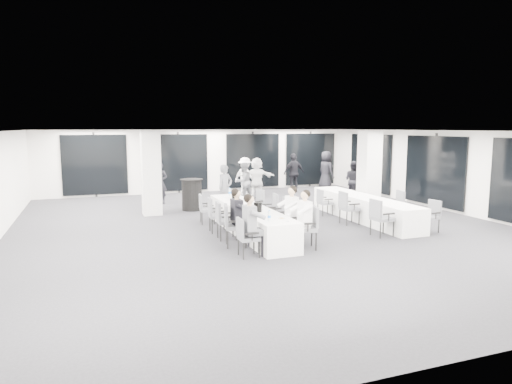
{
  "coord_description": "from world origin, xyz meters",
  "views": [
    {
      "loc": [
        -4.71,
        -12.15,
        2.92
      ],
      "look_at": [
        -0.33,
        -0.2,
        1.1
      ],
      "focal_mm": 32.0,
      "sensor_mm": 36.0,
      "label": 1
    }
  ],
  "objects_px": {
    "standing_guest_e": "(326,168)",
    "standing_guest_f": "(257,175)",
    "banquet_table_side": "(364,208)",
    "standing_guest_h": "(353,178)",
    "chair_side_left_mid": "(347,206)",
    "chair_side_right_near": "(431,214)",
    "standing_guest_g": "(160,180)",
    "chair_main_right_fourth": "(271,209)",
    "chair_main_left_fourth": "(215,213)",
    "chair_side_right_far": "(366,197)",
    "chair_main_left_far": "(205,207)",
    "chair_side_left_far": "(323,201)",
    "chair_main_right_near": "(309,225)",
    "chair_side_left_near": "(380,215)",
    "standing_guest_a": "(225,185)",
    "standing_guest_c": "(245,174)",
    "chair_main_left_mid": "(224,218)",
    "chair_main_right_mid": "(281,213)",
    "ice_bucket_near": "(258,207)",
    "standing_guest_d": "(294,170)",
    "chair_main_left_near": "(245,235)",
    "ice_bucket_far": "(236,195)",
    "chair_main_right_second": "(295,219)",
    "cocktail_table": "(192,194)",
    "chair_main_left_second": "(232,223)",
    "chair_main_right_far": "(256,203)",
    "chair_side_right_mid": "(396,204)",
    "banquet_table_main": "(249,220)"
  },
  "relations": [
    {
      "from": "chair_main_right_second",
      "to": "standing_guest_c",
      "type": "xyz_separation_m",
      "value": [
        1.41,
        8.19,
        0.32
      ]
    },
    {
      "from": "standing_guest_e",
      "to": "chair_side_left_far",
      "type": "bearing_deg",
      "value": 139.52
    },
    {
      "from": "chair_main_right_near",
      "to": "chair_side_right_near",
      "type": "bearing_deg",
      "value": -71.2
    },
    {
      "from": "standing_guest_e",
      "to": "standing_guest_f",
      "type": "xyz_separation_m",
      "value": [
        -3.79,
        -0.96,
        -0.08
      ]
    },
    {
      "from": "chair_side_right_near",
      "to": "chair_side_right_far",
      "type": "relative_size",
      "value": 0.95
    },
    {
      "from": "chair_main_left_mid",
      "to": "standing_guest_e",
      "type": "relative_size",
      "value": 0.48
    },
    {
      "from": "chair_main_left_fourth",
      "to": "standing_guest_d",
      "type": "height_order",
      "value": "standing_guest_d"
    },
    {
      "from": "standing_guest_f",
      "to": "chair_main_left_fourth",
      "type": "bearing_deg",
      "value": 71.81
    },
    {
      "from": "chair_side_left_near",
      "to": "standing_guest_e",
      "type": "distance_m",
      "value": 9.18
    },
    {
      "from": "banquet_table_side",
      "to": "standing_guest_h",
      "type": "xyz_separation_m",
      "value": [
        1.91,
        3.67,
        0.51
      ]
    },
    {
      "from": "chair_side_right_mid",
      "to": "chair_main_right_second",
      "type": "bearing_deg",
      "value": 115.2
    },
    {
      "from": "chair_main_left_near",
      "to": "chair_main_right_fourth",
      "type": "distance_m",
      "value": 3.09
    },
    {
      "from": "chair_side_left_far",
      "to": "ice_bucket_far",
      "type": "relative_size",
      "value": 3.26
    },
    {
      "from": "chair_main_left_near",
      "to": "chair_main_left_mid",
      "type": "distance_m",
      "value": 1.75
    },
    {
      "from": "standing_guest_f",
      "to": "chair_side_left_mid",
      "type": "bearing_deg",
      "value": 108.64
    },
    {
      "from": "chair_main_right_far",
      "to": "chair_side_left_far",
      "type": "bearing_deg",
      "value": -98.73
    },
    {
      "from": "ice_bucket_near",
      "to": "banquet_table_main",
      "type": "bearing_deg",
      "value": 87.15
    },
    {
      "from": "chair_main_left_far",
      "to": "banquet_table_side",
      "type": "bearing_deg",
      "value": 83.4
    },
    {
      "from": "chair_main_left_second",
      "to": "chair_side_left_near",
      "type": "distance_m",
      "value": 4.03
    },
    {
      "from": "chair_side_left_mid",
      "to": "chair_side_right_near",
      "type": "height_order",
      "value": "chair_side_left_mid"
    },
    {
      "from": "chair_side_left_mid",
      "to": "chair_main_left_fourth",
      "type": "bearing_deg",
      "value": -93.77
    },
    {
      "from": "banquet_table_side",
      "to": "chair_side_left_far",
      "type": "relative_size",
      "value": 5.79
    },
    {
      "from": "chair_main_left_near",
      "to": "chair_side_left_near",
      "type": "height_order",
      "value": "chair_side_left_near"
    },
    {
      "from": "chair_side_right_near",
      "to": "standing_guest_d",
      "type": "relative_size",
      "value": 0.45
    },
    {
      "from": "standing_guest_h",
      "to": "cocktail_table",
      "type": "bearing_deg",
      "value": 69.75
    },
    {
      "from": "chair_main_right_mid",
      "to": "ice_bucket_near",
      "type": "distance_m",
      "value": 1.06
    },
    {
      "from": "chair_main_left_second",
      "to": "standing_guest_f",
      "type": "height_order",
      "value": "standing_guest_f"
    },
    {
      "from": "banquet_table_side",
      "to": "cocktail_table",
      "type": "relative_size",
      "value": 4.54
    },
    {
      "from": "banquet_table_side",
      "to": "standing_guest_a",
      "type": "relative_size",
      "value": 2.7
    },
    {
      "from": "chair_main_right_second",
      "to": "standing_guest_d",
      "type": "relative_size",
      "value": 0.52
    },
    {
      "from": "chair_main_left_mid",
      "to": "standing_guest_h",
      "type": "relative_size",
      "value": 0.55
    },
    {
      "from": "ice_bucket_far",
      "to": "chair_side_left_mid",
      "type": "bearing_deg",
      "value": -21.11
    },
    {
      "from": "chair_main_right_near",
      "to": "standing_guest_d",
      "type": "xyz_separation_m",
      "value": [
        3.73,
        8.93,
        0.4
      ]
    },
    {
      "from": "chair_main_right_fourth",
      "to": "chair_side_right_far",
      "type": "bearing_deg",
      "value": -64.99
    },
    {
      "from": "chair_side_left_mid",
      "to": "standing_guest_a",
      "type": "bearing_deg",
      "value": -138.23
    },
    {
      "from": "chair_main_right_mid",
      "to": "standing_guest_g",
      "type": "relative_size",
      "value": 0.55
    },
    {
      "from": "chair_side_left_mid",
      "to": "standing_guest_c",
      "type": "xyz_separation_m",
      "value": [
        -0.92,
        6.86,
        0.34
      ]
    },
    {
      "from": "chair_main_right_far",
      "to": "standing_guest_f",
      "type": "xyz_separation_m",
      "value": [
        1.65,
        4.47,
        0.38
      ]
    },
    {
      "from": "chair_side_left_far",
      "to": "chair_main_left_fourth",
      "type": "bearing_deg",
      "value": -72.26
    },
    {
      "from": "chair_side_right_mid",
      "to": "standing_guest_c",
      "type": "bearing_deg",
      "value": 28.89
    },
    {
      "from": "chair_side_right_near",
      "to": "standing_guest_g",
      "type": "xyz_separation_m",
      "value": [
        -6.39,
        7.46,
        0.39
      ]
    },
    {
      "from": "chair_main_right_far",
      "to": "chair_side_left_far",
      "type": "distance_m",
      "value": 2.35
    },
    {
      "from": "chair_main_right_fourth",
      "to": "chair_main_left_fourth",
      "type": "bearing_deg",
      "value": 99.34
    },
    {
      "from": "standing_guest_c",
      "to": "banquet_table_main",
      "type": "bearing_deg",
      "value": 123.62
    },
    {
      "from": "chair_side_left_near",
      "to": "standing_guest_a",
      "type": "height_order",
      "value": "standing_guest_a"
    },
    {
      "from": "ice_bucket_near",
      "to": "chair_main_left_second",
      "type": "bearing_deg",
      "value": -155.75
    },
    {
      "from": "chair_main_right_near",
      "to": "chair_main_left_mid",
      "type": "bearing_deg",
      "value": 59.37
    },
    {
      "from": "standing_guest_d",
      "to": "standing_guest_h",
      "type": "bearing_deg",
      "value": 108.96
    },
    {
      "from": "cocktail_table",
      "to": "chair_main_left_fourth",
      "type": "bearing_deg",
      "value": -91.93
    },
    {
      "from": "ice_bucket_far",
      "to": "chair_side_right_near",
      "type": "bearing_deg",
      "value": -31.13
    }
  ]
}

